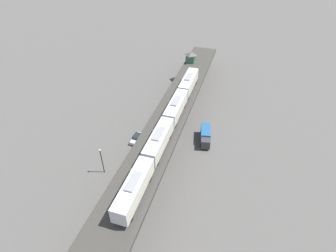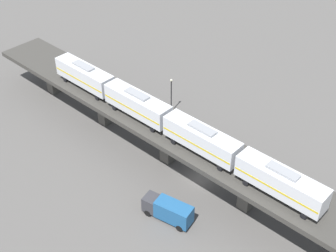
% 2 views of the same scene
% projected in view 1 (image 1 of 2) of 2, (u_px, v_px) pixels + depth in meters
% --- Properties ---
extents(ground_plane, '(400.00, 400.00, 0.00)m').
position_uv_depth(ground_plane, '(169.00, 139.00, 67.47)').
color(ground_plane, '#514F4C').
extents(elevated_viaduct, '(17.48, 92.38, 6.84)m').
position_uv_depth(elevated_viaduct, '(169.00, 120.00, 63.96)').
color(elevated_viaduct, '#393733').
rests_on(elevated_viaduct, ground).
extents(subway_train, '(7.74, 49.83, 4.45)m').
position_uv_depth(subway_train, '(168.00, 122.00, 57.48)').
color(subway_train, silver).
rests_on(subway_train, elevated_viaduct).
extents(signal_hut, '(3.52, 3.52, 3.40)m').
position_uv_depth(signal_hut, '(191.00, 57.00, 87.02)').
color(signal_hut, '#33604C').
rests_on(signal_hut, elevated_viaduct).
extents(street_car_white, '(2.65, 4.67, 1.89)m').
position_uv_depth(street_car_white, '(137.00, 138.00, 66.22)').
color(street_car_white, silver).
rests_on(street_car_white, ground).
extents(street_car_silver, '(2.35, 4.58, 1.89)m').
position_uv_depth(street_car_silver, '(105.00, 207.00, 50.24)').
color(street_car_silver, '#B7BABF').
rests_on(street_car_silver, ground).
extents(delivery_truck, '(2.95, 7.38, 3.20)m').
position_uv_depth(delivery_truck, '(205.00, 136.00, 65.70)').
color(delivery_truck, '#333338').
rests_on(delivery_truck, ground).
extents(street_lamp, '(0.44, 0.44, 6.94)m').
position_uv_depth(street_lamp, '(102.00, 159.00, 55.98)').
color(street_lamp, black).
rests_on(street_lamp, ground).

